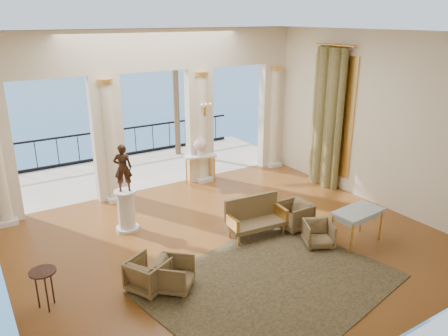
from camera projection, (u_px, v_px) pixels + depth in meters
floor at (230, 242)px, 9.82m from camera, size 9.00×9.00×0.00m
room_walls at (264, 127)px, 7.97m from camera, size 9.00×9.00×9.00m
arcade at (155, 101)px, 12.02m from camera, size 9.00×0.56×4.50m
terrace at (135, 171)px, 14.46m from camera, size 10.00×3.60×0.10m
balustrade at (118, 146)px, 15.59m from camera, size 9.00×0.06×1.03m
palm_tree at (174, 38)px, 14.74m from camera, size 2.00×2.00×4.50m
curtain at (327, 119)px, 12.50m from camera, size 0.33×1.40×4.09m
window_frame at (332, 115)px, 12.57m from camera, size 0.04×1.60×3.40m
wall_sconce at (205, 110)px, 12.59m from camera, size 0.30×0.11×0.33m
rug at (271, 284)px, 8.26m from camera, size 4.97×4.21×0.02m
armchair_a at (174, 273)px, 8.02m from camera, size 0.89×0.89×0.67m
armchair_b at (319, 233)px, 9.57m from camera, size 0.79×0.78×0.62m
armchair_c at (294, 214)px, 10.35m from camera, size 0.66×0.70×0.72m
armchair_d at (148, 273)px, 8.01m from camera, size 0.86×0.87×0.68m
settee at (255, 217)px, 10.01m from camera, size 1.42×0.71×0.91m
game_table at (358, 214)px, 9.57m from camera, size 1.19×0.72×0.78m
pedestal at (126, 211)px, 10.22m from camera, size 0.54×0.54×0.99m
statue at (123, 168)px, 9.87m from camera, size 0.47×0.39×1.12m
console_table at (200, 160)px, 13.03m from camera, size 1.00×0.60×0.89m
urn at (200, 145)px, 12.88m from camera, size 0.40×0.40×0.53m
side_table at (43, 276)px, 7.40m from camera, size 0.45×0.45×0.73m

